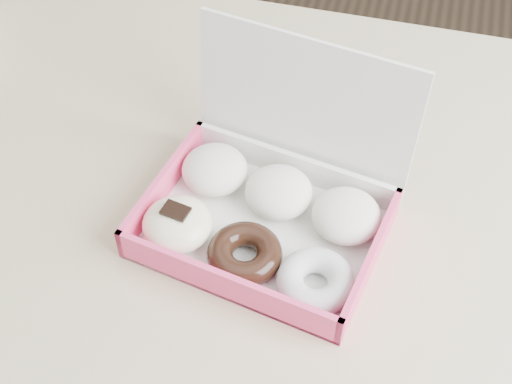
# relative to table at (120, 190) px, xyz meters

# --- Properties ---
(table) EXTENTS (1.20, 0.80, 0.75)m
(table) POSITION_rel_table_xyz_m (0.00, 0.00, 0.00)
(table) COLOR #CEBB87
(table) RESTS_ON ground
(donut_box) EXTENTS (0.33, 0.29, 0.21)m
(donut_box) POSITION_rel_table_xyz_m (0.24, -0.07, 0.11)
(donut_box) COLOR white
(donut_box) RESTS_ON table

